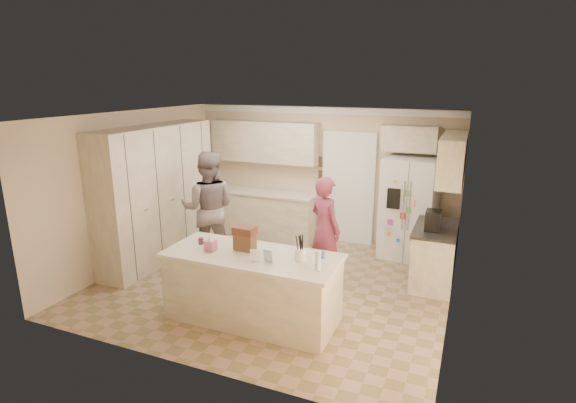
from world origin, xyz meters
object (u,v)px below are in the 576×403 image
at_px(coffee_maker, 433,220).
at_px(utensil_crock, 300,255).
at_px(refrigerator, 409,209).
at_px(island_base, 253,288).
at_px(dollhouse_body, 245,242).
at_px(teen_boy, 209,208).
at_px(teen_girl, 325,229).
at_px(tissue_box, 211,246).

distance_m(coffee_maker, utensil_crock, 2.32).
bearing_deg(refrigerator, coffee_maker, -59.28).
distance_m(coffee_maker, island_base, 2.87).
bearing_deg(island_base, dollhouse_body, 146.31).
xyz_separation_m(utensil_crock, teen_boy, (-2.21, 1.40, -0.02)).
distance_m(dollhouse_body, teen_boy, 1.95).
bearing_deg(dollhouse_body, coffee_maker, 39.29).
bearing_deg(teen_girl, teen_boy, 35.62).
xyz_separation_m(tissue_box, dollhouse_body, (0.40, 0.20, 0.04)).
relative_size(island_base, dollhouse_body, 8.46).
height_order(dollhouse_body, teen_girl, teen_girl).
bearing_deg(island_base, refrigerator, 62.66).
distance_m(refrigerator, island_base, 3.41).
height_order(refrigerator, teen_boy, teen_boy).
xyz_separation_m(refrigerator, teen_boy, (-3.12, -1.56, 0.08)).
distance_m(island_base, teen_girl, 1.69).
bearing_deg(teen_boy, utensil_crock, 125.62).
xyz_separation_m(island_base, utensil_crock, (0.65, 0.05, 0.56)).
bearing_deg(tissue_box, dollhouse_body, 26.57).
relative_size(utensil_crock, teen_boy, 0.08).
bearing_deg(utensil_crock, island_base, -175.60).
xyz_separation_m(utensil_crock, teen_girl, (-0.17, 1.52, -0.16)).
height_order(coffee_maker, dollhouse_body, coffee_maker).
xyz_separation_m(refrigerator, teen_girl, (-1.08, -1.43, -0.06)).
bearing_deg(dollhouse_body, tissue_box, -153.43).
xyz_separation_m(island_base, teen_boy, (-1.56, 1.45, 0.54)).
xyz_separation_m(teen_boy, teen_girl, (2.04, 0.13, -0.14)).
height_order(coffee_maker, teen_boy, teen_boy).
bearing_deg(tissue_box, teen_boy, 123.22).
bearing_deg(teen_boy, teen_girl, 161.42).
bearing_deg(island_base, teen_boy, 137.20).
bearing_deg(coffee_maker, teen_girl, -168.27).
bearing_deg(utensil_crock, refrigerator, 73.00).
distance_m(teen_boy, teen_girl, 2.05).
bearing_deg(refrigerator, teen_girl, -120.36).
height_order(tissue_box, dollhouse_body, dollhouse_body).
xyz_separation_m(refrigerator, coffee_maker, (0.50, -1.11, 0.17)).
xyz_separation_m(coffee_maker, teen_boy, (-3.61, -0.45, -0.09)).
bearing_deg(tissue_box, teen_girl, 58.45).
bearing_deg(teen_boy, refrigerator, -175.55).
bearing_deg(teen_girl, refrigerator, -94.83).
bearing_deg(utensil_crock, tissue_box, -172.87).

